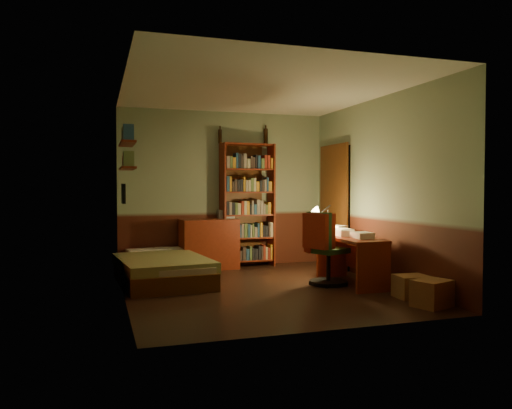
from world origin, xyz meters
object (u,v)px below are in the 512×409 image
object	(u,v)px
bed	(161,259)
office_chair	(329,247)
dresser	(209,244)
desk_lamp	(328,214)
bookshelf	(247,205)
cardboard_box_a	(432,293)
desk	(351,261)
cardboard_box_b	(412,286)
mini_stereo	(226,214)

from	to	relation	value
bed	office_chair	world-z (taller)	office_chair
dresser	desk_lamp	distance (m)	2.04
bookshelf	cardboard_box_a	distance (m)	3.66
desk	desk_lamp	world-z (taller)	desk_lamp
office_chair	dresser	bearing A→B (deg)	102.36
bed	office_chair	distance (m)	2.37
cardboard_box_a	cardboard_box_b	xyz separation A→B (m)	(0.06, 0.46, -0.01)
cardboard_box_a	cardboard_box_b	size ratio (longest dim) A/B	1.04
cardboard_box_a	mini_stereo	bearing A→B (deg)	113.83
office_chair	bookshelf	bearing A→B (deg)	84.46
mini_stereo	office_chair	bearing A→B (deg)	-60.50
desk_lamp	desk	bearing A→B (deg)	-90.90
mini_stereo	desk_lamp	world-z (taller)	desk_lamp
dresser	cardboard_box_a	xyz separation A→B (m)	(1.82, -3.28, -0.26)
desk	cardboard_box_a	xyz separation A→B (m)	(0.24, -1.42, -0.17)
bookshelf	desk	bearing A→B (deg)	-71.11
bed	bookshelf	distance (m)	1.92
desk	office_chair	distance (m)	0.36
desk	cardboard_box_a	size ratio (longest dim) A/B	3.03
bookshelf	cardboard_box_a	size ratio (longest dim) A/B	5.16
office_chair	desk_lamp	bearing A→B (deg)	41.68
bookshelf	cardboard_box_a	xyz separation A→B (m)	(1.14, -3.36, -0.88)
mini_stereo	cardboard_box_a	bearing A→B (deg)	-63.56
desk_lamp	mini_stereo	bearing A→B (deg)	125.17
mini_stereo	desk_lamp	xyz separation A→B (m)	(1.21, -1.37, 0.05)
dresser	cardboard_box_a	distance (m)	3.76
desk	bookshelf	bearing A→B (deg)	114.84
dresser	cardboard_box_b	xyz separation A→B (m)	(1.88, -2.82, -0.27)
desk	cardboard_box_b	size ratio (longest dim) A/B	3.17
cardboard_box_a	desk	bearing A→B (deg)	99.54
office_chair	cardboard_box_a	bearing A→B (deg)	-93.69
bookshelf	desk_lamp	xyz separation A→B (m)	(0.84, -1.33, -0.10)
bed	office_chair	bearing A→B (deg)	-28.00
cardboard_box_a	desk_lamp	bearing A→B (deg)	98.28
cardboard_box_a	dresser	bearing A→B (deg)	119.03
cardboard_box_a	cardboard_box_b	world-z (taller)	cardboard_box_a
mini_stereo	office_chair	world-z (taller)	office_chair
office_chair	cardboard_box_a	world-z (taller)	office_chair
dresser	desk	xyz separation A→B (m)	(1.58, -1.85, -0.08)
bookshelf	office_chair	bearing A→B (deg)	-78.13
bed	mini_stereo	world-z (taller)	mini_stereo
dresser	desk_lamp	size ratio (longest dim) A/B	1.63
desk_lamp	cardboard_box_b	size ratio (longest dim) A/B	1.47
desk	office_chair	xyz separation A→B (m)	(-0.30, 0.08, 0.19)
desk_lamp	bed	bearing A→B (deg)	163.11
bed	bookshelf	bearing A→B (deg)	26.10
bed	desk_lamp	distance (m)	2.52
office_chair	cardboard_box_b	size ratio (longest dim) A/B	2.69
bed	office_chair	size ratio (longest dim) A/B	1.99
bed	cardboard_box_a	bearing A→B (deg)	-46.22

